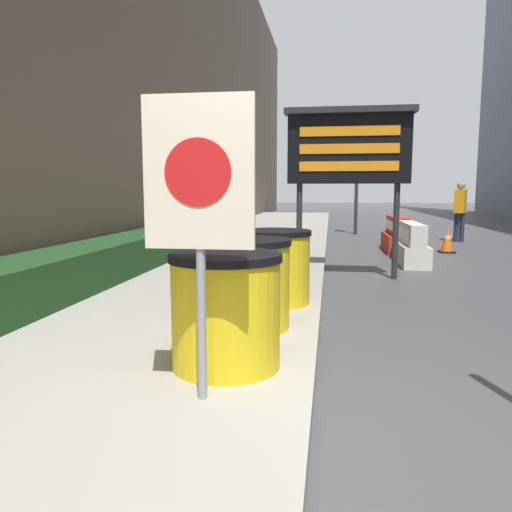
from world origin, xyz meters
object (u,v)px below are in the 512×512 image
at_px(message_board, 349,149).
at_px(traffic_cone_near, 410,234).
at_px(pedestrian_worker, 460,206).
at_px(barrel_drum_back, 275,267).
at_px(warning_sign, 199,192).
at_px(traffic_cone_mid, 412,236).
at_px(traffic_cone_far, 447,240).
at_px(barrel_drum_foreground, 226,310).
at_px(traffic_light_near_curb, 358,152).
at_px(jersey_barrier_white, 411,246).
at_px(jersey_barrier_red_striped, 397,236).
at_px(barrel_drum_middle, 247,283).

distance_m(message_board, traffic_cone_near, 6.49).
bearing_deg(pedestrian_worker, traffic_cone_near, 144.11).
height_order(message_board, pedestrian_worker, message_board).
distance_m(barrel_drum_back, warning_sign, 2.99).
relative_size(traffic_cone_mid, traffic_cone_far, 0.94).
xyz_separation_m(barrel_drum_foreground, barrel_drum_back, (0.13, 2.22, 0.00)).
bearing_deg(traffic_cone_near, barrel_drum_back, -108.27).
height_order(barrel_drum_foreground, traffic_light_near_curb, traffic_light_near_curb).
bearing_deg(jersey_barrier_white, jersey_barrier_red_striped, 90.00).
bearing_deg(traffic_light_near_curb, barrel_drum_foreground, -96.74).
bearing_deg(barrel_drum_foreground, traffic_cone_far, 68.25).
relative_size(barrel_drum_middle, traffic_cone_near, 1.49).
xyz_separation_m(jersey_barrier_red_striped, traffic_cone_mid, (0.53, 1.15, -0.09)).
bearing_deg(traffic_cone_mid, barrel_drum_back, -109.27).
xyz_separation_m(barrel_drum_foreground, jersey_barrier_red_striped, (2.44, 9.18, -0.23)).
bearing_deg(traffic_cone_near, traffic_light_near_curb, 115.44).
height_order(jersey_barrier_red_striped, pedestrian_worker, pedestrian_worker).
bearing_deg(traffic_cone_near, traffic_cone_mid, -94.74).
relative_size(barrel_drum_foreground, warning_sign, 0.46).
bearing_deg(jersey_barrier_white, warning_sign, -107.94).
height_order(jersey_barrier_red_striped, traffic_cone_near, jersey_barrier_red_striped).
bearing_deg(jersey_barrier_red_striped, traffic_cone_far, -6.89).
xyz_separation_m(message_board, jersey_barrier_white, (1.38, 1.90, -1.83)).
height_order(message_board, traffic_cone_near, message_board).
xyz_separation_m(traffic_cone_near, pedestrian_worker, (1.54, 0.89, 0.76)).
bearing_deg(traffic_cone_far, traffic_cone_near, 107.11).
distance_m(warning_sign, pedestrian_worker, 13.30).
distance_m(barrel_drum_foreground, barrel_drum_back, 2.23).
bearing_deg(jersey_barrier_red_striped, barrel_drum_middle, -106.92).
distance_m(traffic_cone_near, traffic_cone_far, 2.01).
xyz_separation_m(barrel_drum_middle, warning_sign, (-0.01, -1.73, 0.89)).
xyz_separation_m(warning_sign, traffic_cone_far, (3.64, 9.67, -1.19)).
bearing_deg(warning_sign, traffic_cone_far, 69.38).
bearing_deg(pedestrian_worker, barrel_drum_back, 179.35).
bearing_deg(traffic_cone_mid, barrel_drum_middle, -107.93).
relative_size(warning_sign, jersey_barrier_white, 1.03).
relative_size(barrel_drum_foreground, barrel_drum_middle, 1.00).
bearing_deg(jersey_barrier_white, barrel_drum_foreground, -109.21).
height_order(jersey_barrier_white, traffic_cone_far, jersey_barrier_white).
height_order(traffic_cone_near, pedestrian_worker, pedestrian_worker).
relative_size(barrel_drum_back, pedestrian_worker, 0.50).
distance_m(barrel_drum_middle, warning_sign, 1.95).
bearing_deg(traffic_cone_far, warning_sign, -110.62).
height_order(message_board, traffic_cone_mid, message_board).
bearing_deg(traffic_cone_mid, traffic_cone_near, 85.26).
xyz_separation_m(jersey_barrier_white, traffic_cone_near, (0.58, 3.97, -0.09)).
bearing_deg(traffic_light_near_curb, barrel_drum_back, -97.39).
bearing_deg(jersey_barrier_white, traffic_cone_mid, 81.03).
relative_size(barrel_drum_back, warning_sign, 0.46).
relative_size(traffic_cone_near, pedestrian_worker, 0.33).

